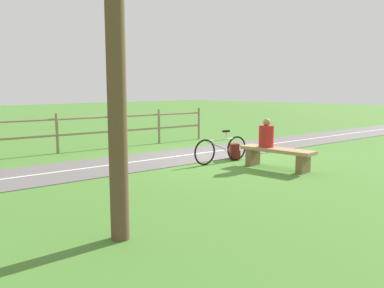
# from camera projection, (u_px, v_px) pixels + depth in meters

# --- Properties ---
(ground_plane) EXTENTS (80.00, 80.00, 0.00)m
(ground_plane) POSITION_uv_depth(u_px,v_px,m) (218.00, 157.00, 11.08)
(ground_plane) COLOR #477A2D
(paved_path) EXTENTS (6.53, 36.01, 0.02)m
(paved_path) POSITION_uv_depth(u_px,v_px,m) (64.00, 171.00, 9.13)
(paved_path) COLOR #66605E
(paved_path) RESTS_ON ground_plane
(path_centre_line) EXTENTS (3.91, 31.78, 0.00)m
(path_centre_line) POSITION_uv_depth(u_px,v_px,m) (64.00, 171.00, 9.13)
(path_centre_line) COLOR silver
(path_centre_line) RESTS_ON paved_path
(bench) EXTENTS (1.84, 0.53, 0.50)m
(bench) POSITION_uv_depth(u_px,v_px,m) (277.00, 155.00, 9.43)
(bench) COLOR #A88456
(bench) RESTS_ON ground_plane
(person_seated) EXTENTS (0.37, 0.37, 0.69)m
(person_seated) POSITION_uv_depth(u_px,v_px,m) (266.00, 135.00, 9.57)
(person_seated) COLOR #B2231E
(person_seated) RESTS_ON bench
(bicycle) EXTENTS (0.31, 1.73, 0.84)m
(bicycle) POSITION_uv_depth(u_px,v_px,m) (221.00, 149.00, 10.20)
(bicycle) COLOR black
(bicycle) RESTS_ON ground_plane
(backpack) EXTENTS (0.39, 0.38, 0.44)m
(backpack) POSITION_uv_depth(u_px,v_px,m) (235.00, 152.00, 10.70)
(backpack) COLOR maroon
(backpack) RESTS_ON ground_plane
(fence_roadside) EXTENTS (1.27, 8.96, 1.19)m
(fence_roadside) POSITION_uv_depth(u_px,v_px,m) (86.00, 128.00, 12.20)
(fence_roadside) COLOR #847051
(fence_roadside) RESTS_ON ground_plane
(tree_far_left) EXTENTS (1.79, 1.80, 5.33)m
(tree_far_left) POSITION_uv_depth(u_px,v_px,m) (114.00, 36.00, 4.69)
(tree_far_left) COLOR brown
(tree_far_left) RESTS_ON ground_plane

